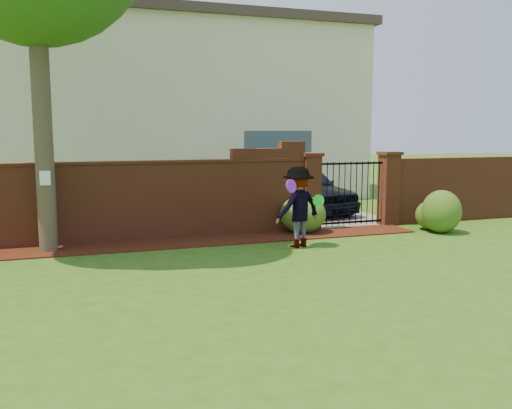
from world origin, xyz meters
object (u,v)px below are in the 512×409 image
object	(u,v)px
frisbee_green	(318,201)
car	(307,190)
frisbee_purple	(291,186)
man	(299,207)

from	to	relation	value
frisbee_green	car	bearing A→B (deg)	68.56
car	frisbee_green	distance (m)	4.85
car	frisbee_purple	distance (m)	5.32
man	frisbee_green	world-z (taller)	man
man	frisbee_purple	distance (m)	0.65
car	frisbee_purple	xyz separation A→B (m)	(-2.45, -4.68, 0.63)
frisbee_purple	frisbee_green	distance (m)	0.78
man	frisbee_purple	bearing A→B (deg)	28.22
man	frisbee_green	size ratio (longest dim) A/B	6.70
car	man	world-z (taller)	man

